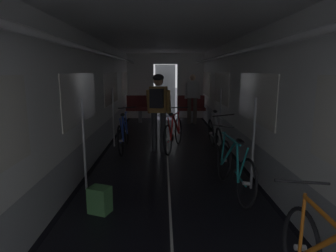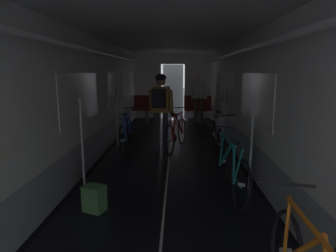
{
  "view_description": "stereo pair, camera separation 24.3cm",
  "coord_description": "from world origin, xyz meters",
  "px_view_note": "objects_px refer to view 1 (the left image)",
  "views": [
    {
      "loc": [
        -0.09,
        -2.13,
        1.78
      ],
      "look_at": [
        0.0,
        3.07,
        0.8
      ],
      "focal_mm": 31.09,
      "sensor_mm": 36.0,
      "label": 1
    },
    {
      "loc": [
        0.16,
        -2.13,
        1.78
      ],
      "look_at": [
        0.0,
        3.07,
        0.8
      ],
      "focal_mm": 31.09,
      "sensor_mm": 36.0,
      "label": 2
    }
  ],
  "objects_px": {
    "bicycle_blue": "(123,134)",
    "person_cyclist_aisle": "(158,105)",
    "person_standing_near_bench": "(192,96)",
    "backpack_on_floor": "(100,200)",
    "bench_seat_far_left": "(140,106)",
    "bench_seat_far_right": "(191,106)",
    "bicycle_silver": "(215,136)",
    "bicycle_red_in_aisle": "(174,133)",
    "bicycle_teal": "(234,168)"
  },
  "relations": [
    {
      "from": "bicycle_blue",
      "to": "person_cyclist_aisle",
      "type": "relative_size",
      "value": 0.98
    },
    {
      "from": "bench_seat_far_left",
      "to": "bicycle_silver",
      "type": "distance_m",
      "value": 4.42
    },
    {
      "from": "bicycle_blue",
      "to": "bicycle_red_in_aisle",
      "type": "xyz_separation_m",
      "value": [
        1.15,
        0.04,
        0.0
      ]
    },
    {
      "from": "person_cyclist_aisle",
      "to": "backpack_on_floor",
      "type": "xyz_separation_m",
      "value": [
        -0.71,
        -2.8,
        -0.9
      ]
    },
    {
      "from": "bench_seat_far_left",
      "to": "bench_seat_far_right",
      "type": "bearing_deg",
      "value": 0.0
    },
    {
      "from": "bicycle_silver",
      "to": "person_standing_near_bench",
      "type": "bearing_deg",
      "value": 92.62
    },
    {
      "from": "bicycle_blue",
      "to": "backpack_on_floor",
      "type": "relative_size",
      "value": 4.97
    },
    {
      "from": "bicycle_red_in_aisle",
      "to": "person_standing_near_bench",
      "type": "relative_size",
      "value": 0.98
    },
    {
      "from": "bicycle_silver",
      "to": "person_cyclist_aisle",
      "type": "height_order",
      "value": "person_cyclist_aisle"
    },
    {
      "from": "bicycle_teal",
      "to": "bicycle_red_in_aisle",
      "type": "xyz_separation_m",
      "value": [
        -0.81,
        2.44,
        0.0
      ]
    },
    {
      "from": "bicycle_blue",
      "to": "bicycle_red_in_aisle",
      "type": "relative_size",
      "value": 1.03
    },
    {
      "from": "bench_seat_far_left",
      "to": "person_cyclist_aisle",
      "type": "height_order",
      "value": "person_cyclist_aisle"
    },
    {
      "from": "person_standing_near_bench",
      "to": "backpack_on_floor",
      "type": "relative_size",
      "value": 4.96
    },
    {
      "from": "bicycle_blue",
      "to": "bicycle_silver",
      "type": "height_order",
      "value": "bicycle_silver"
    },
    {
      "from": "bench_seat_far_left",
      "to": "bicycle_teal",
      "type": "bearing_deg",
      "value": -73.06
    },
    {
      "from": "bicycle_blue",
      "to": "person_standing_near_bench",
      "type": "relative_size",
      "value": 1.0
    },
    {
      "from": "person_cyclist_aisle",
      "to": "bicycle_blue",
      "type": "bearing_deg",
      "value": 164.64
    },
    {
      "from": "bench_seat_far_left",
      "to": "backpack_on_floor",
      "type": "height_order",
      "value": "bench_seat_far_left"
    },
    {
      "from": "bicycle_teal",
      "to": "bicycle_silver",
      "type": "height_order",
      "value": "bicycle_teal"
    },
    {
      "from": "bench_seat_far_left",
      "to": "person_standing_near_bench",
      "type": "height_order",
      "value": "person_standing_near_bench"
    },
    {
      "from": "person_cyclist_aisle",
      "to": "bicycle_teal",
      "type": "bearing_deg",
      "value": -62.22
    },
    {
      "from": "person_standing_near_bench",
      "to": "backpack_on_floor",
      "type": "xyz_separation_m",
      "value": [
        -1.8,
        -6.35,
        -0.81
      ]
    },
    {
      "from": "bench_seat_far_right",
      "to": "person_standing_near_bench",
      "type": "distance_m",
      "value": 0.55
    },
    {
      "from": "person_cyclist_aisle",
      "to": "person_standing_near_bench",
      "type": "relative_size",
      "value": 1.03
    },
    {
      "from": "bench_seat_far_left",
      "to": "person_cyclist_aisle",
      "type": "bearing_deg",
      "value": -79.75
    },
    {
      "from": "bench_seat_far_right",
      "to": "person_cyclist_aisle",
      "type": "xyz_separation_m",
      "value": [
        -1.09,
        -3.92,
        0.5
      ]
    },
    {
      "from": "person_cyclist_aisle",
      "to": "bench_seat_far_left",
      "type": "bearing_deg",
      "value": 100.25
    },
    {
      "from": "bench_seat_far_left",
      "to": "bicycle_teal",
      "type": "relative_size",
      "value": 0.58
    },
    {
      "from": "bicycle_blue",
      "to": "person_standing_near_bench",
      "type": "xyz_separation_m",
      "value": [
        1.9,
        3.32,
        0.59
      ]
    },
    {
      "from": "bench_seat_far_right",
      "to": "bicycle_silver",
      "type": "distance_m",
      "value": 3.96
    },
    {
      "from": "bicycle_silver",
      "to": "person_cyclist_aisle",
      "type": "xyz_separation_m",
      "value": [
        -1.26,
        0.03,
        0.69
      ]
    },
    {
      "from": "bench_seat_far_right",
      "to": "bicycle_silver",
      "type": "relative_size",
      "value": 0.58
    },
    {
      "from": "bench_seat_far_right",
      "to": "bicycle_red_in_aisle",
      "type": "bearing_deg",
      "value": -101.53
    },
    {
      "from": "bench_seat_far_right",
      "to": "bicycle_silver",
      "type": "xyz_separation_m",
      "value": [
        0.17,
        -3.95,
        -0.19
      ]
    },
    {
      "from": "bicycle_silver",
      "to": "bench_seat_far_left",
      "type": "bearing_deg",
      "value": 116.44
    },
    {
      "from": "bicycle_teal",
      "to": "person_cyclist_aisle",
      "type": "relative_size",
      "value": 0.98
    },
    {
      "from": "bicycle_teal",
      "to": "bicycle_blue",
      "type": "bearing_deg",
      "value": 129.09
    },
    {
      "from": "bicycle_red_in_aisle",
      "to": "bench_seat_far_left",
      "type": "bearing_deg",
      "value": 106.05
    },
    {
      "from": "bicycle_teal",
      "to": "person_standing_near_bench",
      "type": "relative_size",
      "value": 1.01
    },
    {
      "from": "person_standing_near_bench",
      "to": "backpack_on_floor",
      "type": "height_order",
      "value": "person_standing_near_bench"
    },
    {
      "from": "bicycle_blue",
      "to": "backpack_on_floor",
      "type": "xyz_separation_m",
      "value": [
        0.1,
        -3.02,
        -0.21
      ]
    },
    {
      "from": "bicycle_silver",
      "to": "bicycle_red_in_aisle",
      "type": "height_order",
      "value": "bicycle_silver"
    },
    {
      "from": "bicycle_teal",
      "to": "bench_seat_far_left",
      "type": "bearing_deg",
      "value": 106.94
    },
    {
      "from": "bicycle_blue",
      "to": "bench_seat_far_right",
      "type": "bearing_deg",
      "value": 62.88
    },
    {
      "from": "bicycle_blue",
      "to": "bicycle_silver",
      "type": "distance_m",
      "value": 2.08
    },
    {
      "from": "bench_seat_far_left",
      "to": "person_standing_near_bench",
      "type": "bearing_deg",
      "value": -11.79
    },
    {
      "from": "backpack_on_floor",
      "to": "bicycle_red_in_aisle",
      "type": "bearing_deg",
      "value": 71.06
    },
    {
      "from": "person_cyclist_aisle",
      "to": "backpack_on_floor",
      "type": "height_order",
      "value": "person_cyclist_aisle"
    },
    {
      "from": "bench_seat_far_right",
      "to": "person_cyclist_aisle",
      "type": "relative_size",
      "value": 0.57
    },
    {
      "from": "bench_seat_far_left",
      "to": "person_standing_near_bench",
      "type": "relative_size",
      "value": 0.58
    }
  ]
}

